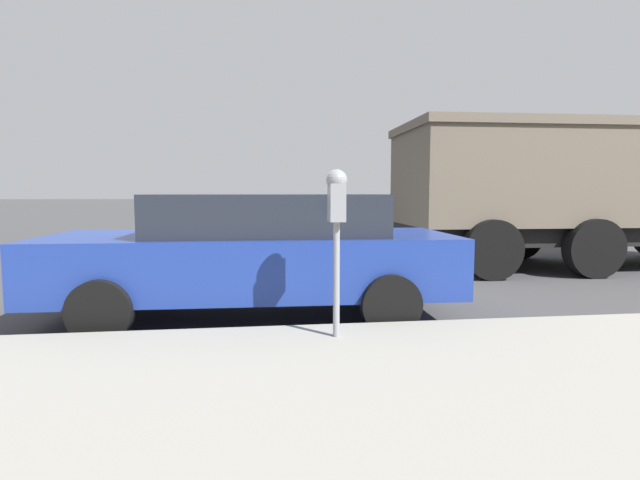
# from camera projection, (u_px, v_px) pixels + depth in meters

# --- Properties ---
(ground_plane) EXTENTS (220.00, 220.00, 0.00)m
(ground_plane) POSITION_uv_depth(u_px,v_px,m) (261.00, 297.00, 7.12)
(ground_plane) COLOR #424244
(parking_meter) EXTENTS (0.21, 0.19, 1.53)m
(parking_meter) POSITION_uv_depth(u_px,v_px,m) (337.00, 210.00, 4.47)
(parking_meter) COLOR gray
(parking_meter) RESTS_ON sidewalk
(car_blue) EXTENTS (2.16, 4.80, 1.47)m
(car_blue) POSITION_uv_depth(u_px,v_px,m) (256.00, 252.00, 5.98)
(car_blue) COLOR navy
(car_blue) RESTS_ON ground_plane
(dump_truck) EXTENTS (3.02, 7.58, 2.96)m
(dump_truck) POSITION_uv_depth(u_px,v_px,m) (587.00, 185.00, 9.97)
(dump_truck) COLOR black
(dump_truck) RESTS_ON ground_plane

